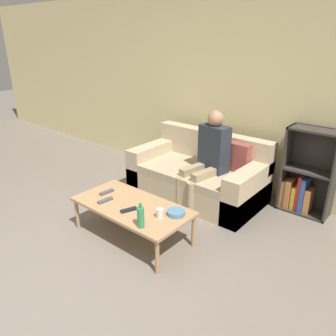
{
  "coord_description": "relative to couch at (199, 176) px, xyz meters",
  "views": [
    {
      "loc": [
        2.27,
        -0.94,
        1.99
      ],
      "look_at": [
        0.06,
        1.71,
        0.59
      ],
      "focal_mm": 35.0,
      "sensor_mm": 36.0,
      "label": 1
    }
  ],
  "objects": [
    {
      "name": "cup_near",
      "position": [
        0.43,
        -1.26,
        0.15
      ],
      "size": [
        0.07,
        0.07,
        0.09
      ],
      "color": "silver",
      "rests_on": "coffee_table"
    },
    {
      "name": "snack_bowl",
      "position": [
        0.51,
        -1.12,
        0.13
      ],
      "size": [
        0.17,
        0.17,
        0.05
      ],
      "color": "teal",
      "rests_on": "coffee_table"
    },
    {
      "name": "tv_remote_2",
      "position": [
        -0.37,
        -1.24,
        0.12
      ],
      "size": [
        0.06,
        0.17,
        0.02
      ],
      "rotation": [
        0.0,
        0.0,
        -0.07
      ],
      "color": "#47474C",
      "rests_on": "coffee_table"
    },
    {
      "name": "tv_remote_1",
      "position": [
        0.11,
        -1.36,
        0.12
      ],
      "size": [
        0.11,
        0.18,
        0.02
      ],
      "rotation": [
        0.0,
        0.0,
        -0.37
      ],
      "color": "black",
      "rests_on": "coffee_table"
    },
    {
      "name": "bottle",
      "position": [
        0.41,
        -1.5,
        0.21
      ],
      "size": [
        0.07,
        0.07,
        0.24
      ],
      "color": "#33844C",
      "rests_on": "coffee_table"
    },
    {
      "name": "person_adult",
      "position": [
        0.2,
        -0.08,
        0.39
      ],
      "size": [
        0.43,
        0.67,
        1.17
      ],
      "rotation": [
        0.0,
        0.0,
        -0.17
      ],
      "color": "#9E8966",
      "rests_on": "ground_plane"
    },
    {
      "name": "tv_remote_0",
      "position": [
        -0.23,
        -1.38,
        0.12
      ],
      "size": [
        0.06,
        0.17,
        0.02
      ],
      "rotation": [
        0.0,
        0.0,
        -0.09
      ],
      "color": "#47474C",
      "rests_on": "coffee_table"
    },
    {
      "name": "coffee_table",
      "position": [
        0.04,
        -1.26,
        0.07
      ],
      "size": [
        1.25,
        0.63,
        0.38
      ],
      "color": "#A87F56",
      "rests_on": "ground_plane"
    },
    {
      "name": "couch",
      "position": [
        0.0,
        0.0,
        0.0
      ],
      "size": [
        1.7,
        0.91,
        0.81
      ],
      "color": "tan",
      "rests_on": "ground_plane"
    },
    {
      "name": "ground_plane",
      "position": [
        -0.04,
        -2.36,
        -0.27
      ],
      "size": [
        22.0,
        22.0,
        0.0
      ],
      "primitive_type": "plane",
      "color": "#70665B"
    },
    {
      "name": "bookshelf",
      "position": [
        1.21,
        0.47,
        0.14
      ],
      "size": [
        0.57,
        0.28,
        1.04
      ],
      "color": "#332D28",
      "rests_on": "ground_plane"
    },
    {
      "name": "wall_back",
      "position": [
        -0.04,
        0.62,
        1.03
      ],
      "size": [
        12.0,
        0.06,
        2.6
      ],
      "color": "beige",
      "rests_on": "ground_plane"
    }
  ]
}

